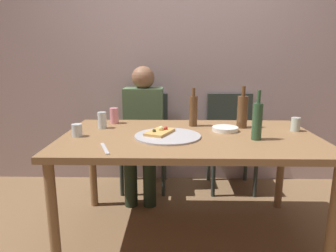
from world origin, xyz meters
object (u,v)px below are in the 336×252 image
Objects in this scene: water_bottle at (257,120)px; plate_stack at (225,129)px; pizza_tray at (168,136)px; tumbler_near at (102,120)px; tumbler_far at (296,124)px; table_knife at (105,148)px; chair_right at (231,135)px; chair_left at (145,134)px; wine_bottle at (242,111)px; wine_glass at (77,130)px; pizza_slice_last at (160,132)px; beer_bottle at (193,110)px; soda_can at (114,116)px; dining_table at (189,145)px; guest_in_sweater at (143,125)px.

water_bottle is 1.71× the size of plate_stack.
tumbler_near is (-0.48, 0.24, 0.05)m from pizza_tray.
tumbler_far reaches higher than table_knife.
tumbler_far is at bearing 111.43° from chair_right.
chair_left reaches higher than pizza_tray.
table_knife is at bearing 84.91° from chair_left.
wine_bottle is 3.68× the size of wine_glass.
tumbler_near is 0.89m from plate_stack.
chair_left reaches higher than plate_stack.
tumbler_far is 1.17× the size of wine_glass.
wine_bottle is 2.56× the size of tumbler_near.
pizza_slice_last reaches higher than pizza_tray.
beer_bottle is at bearing 117.08° from table_knife.
soda_can reaches higher than pizza_tray.
wine_glass is 0.46× the size of plate_stack.
chair_left is at bearing 69.66° from wine_glass.
table_knife is (0.13, -0.51, -0.06)m from tumbler_near.
chair_left is (-0.24, 0.94, -0.23)m from pizza_tray.
soda_can is 0.68m from table_knife.
wine_bottle reaches higher than beer_bottle.
plate_stack is 1.04m from chair_left.
wine_bottle reaches higher than pizza_tray.
chair_right is at bearing 54.39° from pizza_slice_last.
tumbler_far is at bearing 0.87° from plate_stack.
pizza_tray reaches higher than dining_table.
wine_bottle is 0.75m from chair_right.
guest_in_sweater reaches higher than pizza_tray.
tumbler_far is (0.89, 0.18, 0.04)m from pizza_tray.
tumbler_far is (0.71, -0.15, -0.07)m from beer_bottle.
guest_in_sweater is (-1.14, 0.62, -0.15)m from tumbler_far.
guest_in_sweater is (-0.39, 0.74, -0.03)m from dining_table.
tumbler_near is 0.80m from chair_left.
tumbler_far is 0.79× the size of soda_can.
wine_glass is at bearing 38.53° from chair_right.
plate_stack is at bearing 76.27° from chair_right.
tumbler_far is 0.49m from plate_stack.
wine_glass is (-1.48, -0.17, -0.01)m from tumbler_far.
plate_stack is (0.99, 0.17, -0.03)m from wine_glass.
pizza_slice_last is at bearing 104.34° from guest_in_sweater.
table_knife is 0.24× the size of chair_right.
beer_bottle is at bearing 60.47° from pizza_tray.
beer_bottle reaches higher than chair_right.
pizza_tray is 1.00m from chair_left.
wine_glass is 0.88m from guest_in_sweater.
pizza_tray is at bearing -157.29° from plate_stack.
tumbler_near is 0.18m from soda_can.
table_knife is 1.24m from chair_left.
chair_right is (1.18, 0.94, -0.27)m from wine_glass.
pizza_tray is 0.59m from soda_can.
chair_right is 0.77× the size of guest_in_sweater.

